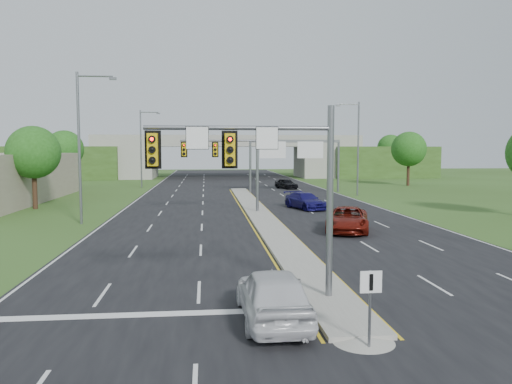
{
  "coord_description": "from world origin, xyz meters",
  "views": [
    {
      "loc": [
        -4.41,
        -17.33,
        5.46
      ],
      "look_at": [
        -1.51,
        11.26,
        3.0
      ],
      "focal_mm": 35.0,
      "sensor_mm": 36.0,
      "label": 1
    }
  ],
  "objects_px": {
    "signal_mast_near": "(267,170)",
    "sign_gantry": "(294,151)",
    "car_far_b": "(305,201)",
    "car_far_c": "(286,184)",
    "car_white": "(273,294)",
    "car_far_a": "(347,219)",
    "overpass": "(228,159)",
    "keep_right_sign": "(370,296)",
    "signal_mast_far": "(231,158)"
  },
  "relations": [
    {
      "from": "overpass",
      "to": "car_far_c",
      "type": "distance_m",
      "value": 30.11
    },
    {
      "from": "signal_mast_far",
      "to": "car_white",
      "type": "xyz_separation_m",
      "value": [
        -0.05,
        -26.93,
        -3.84
      ]
    },
    {
      "from": "car_far_b",
      "to": "car_white",
      "type": "bearing_deg",
      "value": -122.08
    },
    {
      "from": "signal_mast_far",
      "to": "overpass",
      "type": "distance_m",
      "value": 55.13
    },
    {
      "from": "signal_mast_far",
      "to": "sign_gantry",
      "type": "height_order",
      "value": "signal_mast_far"
    },
    {
      "from": "overpass",
      "to": "car_far_c",
      "type": "bearing_deg",
      "value": -77.03
    },
    {
      "from": "car_far_a",
      "to": "car_far_c",
      "type": "xyz_separation_m",
      "value": [
        1.76,
        36.02,
        -0.1
      ]
    },
    {
      "from": "sign_gantry",
      "to": "car_far_c",
      "type": "xyz_separation_m",
      "value": [
        0.04,
        5.87,
        -4.51
      ]
    },
    {
      "from": "signal_mast_near",
      "to": "sign_gantry",
      "type": "relative_size",
      "value": 0.6
    },
    {
      "from": "car_white",
      "to": "car_far_a",
      "type": "distance_m",
      "value": 18.28
    },
    {
      "from": "overpass",
      "to": "car_far_a",
      "type": "height_order",
      "value": "overpass"
    },
    {
      "from": "car_far_a",
      "to": "car_far_b",
      "type": "height_order",
      "value": "car_far_a"
    },
    {
      "from": "keep_right_sign",
      "to": "sign_gantry",
      "type": "xyz_separation_m",
      "value": [
        6.68,
        49.45,
        3.72
      ]
    },
    {
      "from": "overpass",
      "to": "car_far_b",
      "type": "distance_m",
      "value": 52.94
    },
    {
      "from": "signal_mast_near",
      "to": "car_far_b",
      "type": "xyz_separation_m",
      "value": [
        6.93,
        27.42,
        -3.95
      ]
    },
    {
      "from": "car_white",
      "to": "car_far_a",
      "type": "relative_size",
      "value": 0.87
    },
    {
      "from": "keep_right_sign",
      "to": "car_far_c",
      "type": "bearing_deg",
      "value": 83.07
    },
    {
      "from": "signal_mast_far",
      "to": "car_far_a",
      "type": "distance_m",
      "value": 13.06
    },
    {
      "from": "signal_mast_far",
      "to": "overpass",
      "type": "relative_size",
      "value": 0.09
    },
    {
      "from": "overpass",
      "to": "sign_gantry",
      "type": "bearing_deg",
      "value": -79.21
    },
    {
      "from": "car_far_a",
      "to": "car_far_b",
      "type": "xyz_separation_m",
      "value": [
        -0.3,
        12.57,
        -0.05
      ]
    },
    {
      "from": "sign_gantry",
      "to": "signal_mast_near",
      "type": "bearing_deg",
      "value": -101.25
    },
    {
      "from": "keep_right_sign",
      "to": "car_far_a",
      "type": "distance_m",
      "value": 19.94
    },
    {
      "from": "signal_mast_near",
      "to": "car_far_a",
      "type": "distance_m",
      "value": 16.97
    },
    {
      "from": "sign_gantry",
      "to": "car_far_c",
      "type": "bearing_deg",
      "value": 89.58
    },
    {
      "from": "signal_mast_far",
      "to": "signal_mast_near",
      "type": "bearing_deg",
      "value": -90.0
    },
    {
      "from": "car_far_b",
      "to": "signal_mast_far",
      "type": "bearing_deg",
      "value": -179.46
    },
    {
      "from": "sign_gantry",
      "to": "overpass",
      "type": "relative_size",
      "value": 0.14
    },
    {
      "from": "signal_mast_near",
      "to": "signal_mast_far",
      "type": "bearing_deg",
      "value": 90.0
    },
    {
      "from": "signal_mast_far",
      "to": "car_far_a",
      "type": "height_order",
      "value": "signal_mast_far"
    },
    {
      "from": "overpass",
      "to": "car_far_a",
      "type": "relative_size",
      "value": 13.76
    },
    {
      "from": "car_white",
      "to": "car_far_b",
      "type": "xyz_separation_m",
      "value": [
        6.98,
        29.34,
        -0.11
      ]
    },
    {
      "from": "car_far_a",
      "to": "keep_right_sign",
      "type": "bearing_deg",
      "value": -87.48
    },
    {
      "from": "signal_mast_near",
      "to": "car_far_c",
      "type": "relative_size",
      "value": 1.69
    },
    {
      "from": "car_far_b",
      "to": "overpass",
      "type": "bearing_deg",
      "value": 76.36
    },
    {
      "from": "sign_gantry",
      "to": "car_far_a",
      "type": "bearing_deg",
      "value": -93.26
    },
    {
      "from": "keep_right_sign",
      "to": "overpass",
      "type": "distance_m",
      "value": 84.55
    },
    {
      "from": "overpass",
      "to": "car_far_c",
      "type": "xyz_separation_m",
      "value": [
        6.73,
        -29.21,
        -2.83
      ]
    },
    {
      "from": "keep_right_sign",
      "to": "car_white",
      "type": "xyz_separation_m",
      "value": [
        -2.32,
        2.53,
        -0.63
      ]
    },
    {
      "from": "overpass",
      "to": "car_far_b",
      "type": "height_order",
      "value": "overpass"
    },
    {
      "from": "signal_mast_near",
      "to": "overpass",
      "type": "bearing_deg",
      "value": 88.38
    },
    {
      "from": "car_far_b",
      "to": "car_far_c",
      "type": "distance_m",
      "value": 23.54
    },
    {
      "from": "car_far_b",
      "to": "car_far_a",
      "type": "bearing_deg",
      "value": -107.31
    },
    {
      "from": "sign_gantry",
      "to": "car_white",
      "type": "xyz_separation_m",
      "value": [
        -9.0,
        -46.92,
        -4.36
      ]
    },
    {
      "from": "sign_gantry",
      "to": "keep_right_sign",
      "type": "bearing_deg",
      "value": -97.7
    },
    {
      "from": "keep_right_sign",
      "to": "car_far_c",
      "type": "xyz_separation_m",
      "value": [
        6.73,
        55.32,
        -0.79
      ]
    },
    {
      "from": "signal_mast_near",
      "to": "car_far_b",
      "type": "relative_size",
      "value": 1.35
    },
    {
      "from": "sign_gantry",
      "to": "car_far_a",
      "type": "xyz_separation_m",
      "value": [
        -1.72,
        -30.15,
        -4.41
      ]
    },
    {
      "from": "car_white",
      "to": "car_far_a",
      "type": "height_order",
      "value": "car_white"
    },
    {
      "from": "car_far_c",
      "to": "keep_right_sign",
      "type": "bearing_deg",
      "value": -119.64
    }
  ]
}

